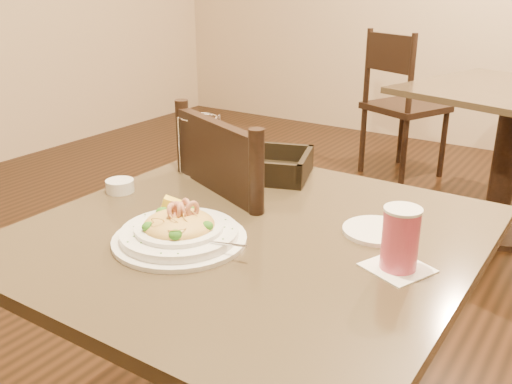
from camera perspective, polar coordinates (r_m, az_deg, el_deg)
The scene contains 10 objects.
main_table at distance 1.33m, azimuth -0.49°, elevation -12.89°, with size 0.90×0.90×0.73m.
background_table at distance 3.05m, azimuth 23.98°, elevation 5.12°, with size 1.11×1.11×0.73m.
dining_chair_near at distance 1.60m, azimuth 0.35°, elevation -6.76°, with size 0.55×0.55×0.93m.
dining_chair_far at distance 3.74m, azimuth 14.28°, elevation 8.85°, with size 0.55×0.55×0.93m.
pasta_bowl at distance 1.16m, azimuth -7.68°, elevation -3.80°, with size 0.30×0.27×0.09m.
drink_glass at distance 1.07m, azimuth 14.23°, elevation -4.60°, with size 0.14×0.14×0.12m.
bread_basket at distance 1.54m, azimuth 0.86°, elevation 2.52°, with size 0.29×0.26×0.07m.
napkin_caddy at distance 1.55m, azimuth -5.62°, elevation 4.31°, with size 0.10×0.10×0.16m.
side_plate at distance 1.23m, azimuth 12.03°, elevation -3.81°, with size 0.15×0.15×0.01m, color white.
butter_ramekin at distance 1.46m, azimuth -13.45°, elevation 0.60°, with size 0.07×0.07×0.03m, color white.
Camera 1 is at (0.62, -0.91, 1.24)m, focal length 40.00 mm.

